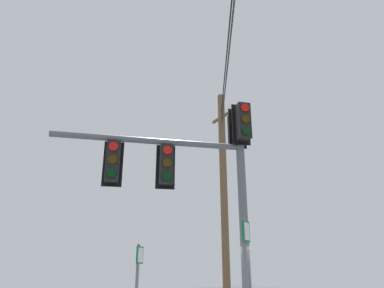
# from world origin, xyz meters

# --- Properties ---
(signal_mast_assembly) EXTENTS (4.29, 2.44, 5.88)m
(signal_mast_assembly) POSITION_xyz_m (-1.57, -0.39, 4.18)
(signal_mast_assembly) COLOR slate
(signal_mast_assembly) RESTS_ON ground
(utility_pole_wooden) EXTENTS (0.36, 1.61, 10.80)m
(utility_pole_wooden) POSITION_xyz_m (4.99, 5.88, 5.47)
(utility_pole_wooden) COLOR brown
(utility_pole_wooden) RESTS_ON ground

